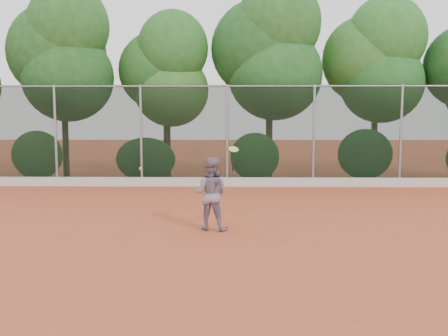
{
  "coord_description": "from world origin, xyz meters",
  "views": [
    {
      "loc": [
        0.21,
        -10.33,
        2.45
      ],
      "look_at": [
        0.0,
        1.0,
        1.25
      ],
      "focal_mm": 40.0,
      "sensor_mm": 36.0,
      "label": 1
    }
  ],
  "objects": [
    {
      "name": "tennis_racket",
      "position": [
        0.21,
        0.06,
        1.71
      ],
      "size": [
        0.31,
        0.3,
        0.55
      ],
      "color": "black",
      "rests_on": "ground"
    },
    {
      "name": "tennis_ball_in_flight",
      "position": [
        -1.79,
        0.29,
        1.31
      ],
      "size": [
        0.06,
        0.06,
        0.06
      ],
      "color": "#B2D12F",
      "rests_on": "ground"
    },
    {
      "name": "tennis_player",
      "position": [
        -0.27,
        0.2,
        0.78
      ],
      "size": [
        0.87,
        0.75,
        1.56
      ],
      "primitive_type": "imported",
      "rotation": [
        0.0,
        0.0,
        2.91
      ],
      "color": "slate",
      "rests_on": "ground"
    },
    {
      "name": "ground",
      "position": [
        0.0,
        0.0,
        0.0
      ],
      "size": [
        80.0,
        80.0,
        0.0
      ],
      "primitive_type": "plane",
      "color": "#B64A2B",
      "rests_on": "ground"
    },
    {
      "name": "foliage_backdrop",
      "position": [
        -0.55,
        8.98,
        4.4
      ],
      "size": [
        23.7,
        3.63,
        7.55
      ],
      "color": "#3B2916",
      "rests_on": "ground"
    },
    {
      "name": "concrete_curb",
      "position": [
        0.0,
        6.82,
        0.15
      ],
      "size": [
        24.0,
        0.2,
        0.3
      ],
      "primitive_type": "cube",
      "color": "beige",
      "rests_on": "ground"
    },
    {
      "name": "chainlink_fence",
      "position": [
        -0.0,
        7.0,
        1.86
      ],
      "size": [
        24.09,
        0.09,
        3.5
      ],
      "color": "black",
      "rests_on": "ground"
    }
  ]
}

